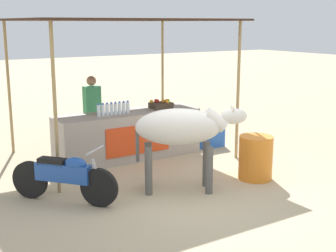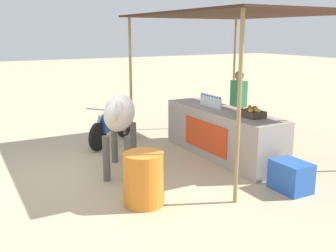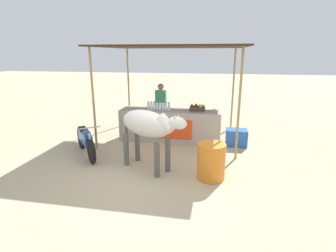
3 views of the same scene
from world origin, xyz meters
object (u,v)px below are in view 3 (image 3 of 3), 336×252
object	(u,v)px
vendor_behind_counter	(161,108)
cooler_box	(236,137)
water_barrel	(211,161)
motorcycle_parked	(86,140)
stall_counter	(170,125)
cow	(148,126)
fruit_crate	(198,108)

from	to	relation	value
vendor_behind_counter	cooler_box	xyz separation A→B (m)	(2.42, -0.85, -0.61)
water_barrel	motorcycle_parked	bearing A→B (deg)	167.24
vendor_behind_counter	stall_counter	bearing A→B (deg)	-58.83
cow	motorcycle_parked	size ratio (longest dim) A/B	1.23
fruit_crate	water_barrel	size ratio (longest dim) A/B	0.56
water_barrel	cow	bearing A→B (deg)	171.38
stall_counter	cooler_box	size ratio (longest dim) A/B	5.00
cow	motorcycle_parked	world-z (taller)	cow
cow	motorcycle_parked	bearing A→B (deg)	164.10
vendor_behind_counter	motorcycle_parked	bearing A→B (deg)	-122.43
cooler_box	cow	distance (m)	3.02
stall_counter	vendor_behind_counter	world-z (taller)	vendor_behind_counter
stall_counter	fruit_crate	size ratio (longest dim) A/B	6.82
vendor_behind_counter	cow	distance (m)	2.91
stall_counter	fruit_crate	xyz separation A→B (m)	(0.81, 0.05, 0.55)
cooler_box	motorcycle_parked	world-z (taller)	motorcycle_parked
fruit_crate	vendor_behind_counter	bearing A→B (deg)	151.07
fruit_crate	motorcycle_parked	xyz separation A→B (m)	(-2.76, -1.66, -0.61)
stall_counter	water_barrel	distance (m)	2.68
fruit_crate	water_barrel	xyz separation A→B (m)	(0.49, -2.40, -0.65)
cow	vendor_behind_counter	bearing A→B (deg)	96.47
cooler_box	cow	world-z (taller)	cow
vendor_behind_counter	cow	world-z (taller)	vendor_behind_counter
cooler_box	cow	xyz separation A→B (m)	(-2.09, -2.03, 0.79)
water_barrel	cow	xyz separation A→B (m)	(-1.43, 0.22, 0.64)
fruit_crate	cow	xyz separation A→B (m)	(-0.94, -2.18, -0.00)
fruit_crate	water_barrel	distance (m)	2.53
cooler_box	water_barrel	size ratio (longest dim) A/B	0.77
fruit_crate	water_barrel	world-z (taller)	fruit_crate
stall_counter	fruit_crate	distance (m)	0.98
stall_counter	vendor_behind_counter	bearing A→B (deg)	121.17
stall_counter	motorcycle_parked	size ratio (longest dim) A/B	2.10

